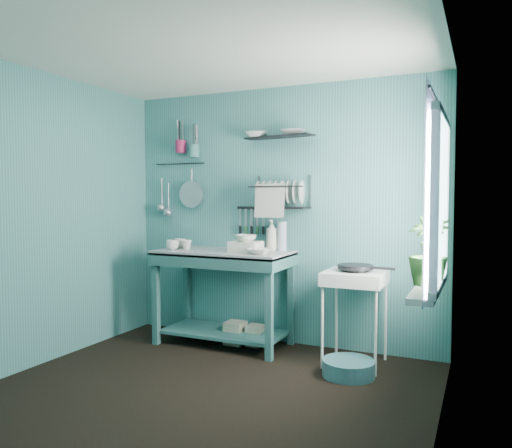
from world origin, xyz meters
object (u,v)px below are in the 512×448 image
at_px(wash_tub, 246,247).
at_px(storage_tin_small, 255,335).
at_px(utensil_cup_magenta, 181,147).
at_px(work_counter, 224,297).
at_px(dish_rack, 280,192).
at_px(hotplate_stand, 355,318).
at_px(soap_bottle, 272,235).
at_px(frying_pan, 355,267).
at_px(mug_mid, 187,245).
at_px(storage_tin_large, 235,333).
at_px(floor_basin, 348,368).
at_px(mug_right, 180,244).
at_px(potted_plant, 428,250).
at_px(colander, 191,194).
at_px(mug_left, 172,245).
at_px(water_bottle, 282,236).
at_px(utensil_cup_teal, 194,151).

height_order(wash_tub, storage_tin_small, wash_tub).
bearing_deg(utensil_cup_magenta, work_counter, -20.55).
bearing_deg(dish_rack, storage_tin_small, -161.53).
relative_size(work_counter, hotplate_stand, 1.61).
xyz_separation_m(wash_tub, soap_bottle, (0.17, 0.22, 0.10)).
xyz_separation_m(frying_pan, dish_rack, (-0.79, 0.23, 0.64)).
height_order(hotplate_stand, dish_rack, dish_rack).
relative_size(wash_tub, utensil_cup_magenta, 2.15).
height_order(mug_mid, storage_tin_large, mug_mid).
height_order(mug_mid, frying_pan, mug_mid).
height_order(dish_rack, storage_tin_large, dish_rack).
xyz_separation_m(dish_rack, floor_basin, (0.81, -0.54, -1.42)).
height_order(frying_pan, dish_rack, dish_rack).
xyz_separation_m(work_counter, frying_pan, (1.30, -0.05, 0.38)).
relative_size(dish_rack, floor_basin, 1.31).
distance_m(mug_right, frying_pan, 1.80).
bearing_deg(potted_plant, floor_basin, 152.91).
distance_m(work_counter, potted_plant, 2.14).
bearing_deg(work_counter, dish_rack, 24.76).
bearing_deg(floor_basin, wash_tub, 162.63).
height_order(storage_tin_large, storage_tin_small, storage_tin_large).
xyz_separation_m(mug_mid, colander, (-0.15, 0.33, 0.50)).
bearing_deg(mug_left, water_bottle, 20.81).
height_order(work_counter, soap_bottle, soap_bottle).
bearing_deg(work_counter, water_bottle, 27.47).
xyz_separation_m(mug_right, frying_pan, (1.80, -0.05, -0.13)).
bearing_deg(mug_mid, storage_tin_small, 11.63).
relative_size(water_bottle, utensil_cup_teal, 2.15).
distance_m(storage_tin_large, floor_basin, 1.29).
height_order(colander, storage_tin_small, colander).
height_order(mug_right, water_bottle, water_bottle).
bearing_deg(storage_tin_large, water_bottle, 22.04).
relative_size(frying_pan, storage_tin_large, 1.36).
bearing_deg(hotplate_stand, mug_mid, 179.62).
relative_size(wash_tub, water_bottle, 1.00).
distance_m(mug_mid, frying_pan, 1.68).
relative_size(hotplate_stand, potted_plant, 1.69).
height_order(mug_right, wash_tub, wash_tub).
distance_m(wash_tub, potted_plant, 1.82).
bearing_deg(mug_left, utensil_cup_magenta, 111.13).
bearing_deg(hotplate_stand, utensil_cup_magenta, 170.79).
height_order(potted_plant, floor_basin, potted_plant).
height_order(mug_left, potted_plant, potted_plant).
bearing_deg(soap_bottle, hotplate_stand, -15.76).
bearing_deg(utensil_cup_magenta, mug_left, -68.87).
distance_m(mug_mid, mug_right, 0.13).
distance_m(utensil_cup_magenta, storage_tin_large, 2.00).
distance_m(work_counter, storage_tin_small, 0.47).
bearing_deg(colander, mug_right, -84.16).
bearing_deg(utensil_cup_teal, frying_pan, -9.15).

